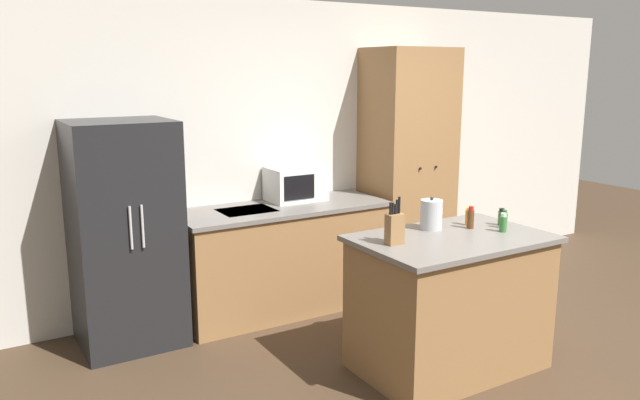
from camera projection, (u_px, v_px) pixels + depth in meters
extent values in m
plane|color=#423021|center=(516.00, 384.00, 4.08)|extent=(14.00, 14.00, 0.00)
cube|color=beige|center=(330.00, 148.00, 5.77)|extent=(7.20, 0.06, 2.60)
cube|color=black|center=(125.00, 234.00, 4.56)|extent=(0.73, 0.67, 1.67)
cylinder|color=silver|center=(131.00, 228.00, 4.22)|extent=(0.02, 0.02, 0.30)
cylinder|color=silver|center=(143.00, 226.00, 4.26)|extent=(0.02, 0.02, 0.30)
cube|color=olive|center=(282.00, 260.00, 5.29)|extent=(1.76, 0.67, 0.87)
cube|color=slate|center=(281.00, 208.00, 5.20)|extent=(1.80, 0.71, 0.03)
cube|color=#9EA0A3|center=(247.00, 211.00, 5.04)|extent=(0.44, 0.34, 0.01)
cube|color=olive|center=(407.00, 168.00, 5.88)|extent=(0.77, 0.58, 2.21)
sphere|color=black|center=(421.00, 168.00, 5.57)|extent=(0.02, 0.02, 0.02)
sphere|color=black|center=(436.00, 167.00, 5.66)|extent=(0.02, 0.02, 0.02)
cube|color=olive|center=(449.00, 305.00, 4.23)|extent=(1.22, 0.77, 0.90)
cube|color=slate|center=(452.00, 239.00, 4.14)|extent=(1.28, 0.83, 0.03)
cube|color=white|center=(296.00, 184.00, 5.40)|extent=(0.47, 0.34, 0.29)
cube|color=black|center=(299.00, 187.00, 5.22)|extent=(0.28, 0.01, 0.20)
cube|color=olive|center=(395.00, 229.00, 3.93)|extent=(0.11, 0.07, 0.20)
cylinder|color=black|center=(391.00, 209.00, 3.88)|extent=(0.02, 0.02, 0.08)
cylinder|color=black|center=(393.00, 209.00, 3.89)|extent=(0.02, 0.02, 0.07)
cylinder|color=black|center=(395.00, 209.00, 3.90)|extent=(0.02, 0.02, 0.06)
cylinder|color=black|center=(397.00, 207.00, 3.91)|extent=(0.02, 0.02, 0.09)
cylinder|color=black|center=(399.00, 205.00, 3.92)|extent=(0.02, 0.02, 0.11)
cylinder|color=orange|center=(468.00, 218.00, 4.42)|extent=(0.04, 0.04, 0.11)
cylinder|color=#E5DB4C|center=(469.00, 209.00, 4.41)|extent=(0.03, 0.03, 0.02)
cylinder|color=#337033|center=(504.00, 221.00, 4.34)|extent=(0.04, 0.04, 0.11)
cylinder|color=#286628|center=(505.00, 212.00, 4.32)|extent=(0.03, 0.03, 0.02)
cylinder|color=#337033|center=(501.00, 218.00, 4.42)|extent=(0.05, 0.05, 0.10)
cylinder|color=black|center=(502.00, 210.00, 4.40)|extent=(0.04, 0.04, 0.02)
cylinder|color=#337033|center=(503.00, 224.00, 4.24)|extent=(0.05, 0.05, 0.11)
cylinder|color=silver|center=(504.00, 215.00, 4.22)|extent=(0.04, 0.04, 0.02)
cylinder|color=#563319|center=(471.00, 219.00, 4.33)|extent=(0.05, 0.05, 0.13)
cylinder|color=red|center=(471.00, 208.00, 4.31)|extent=(0.04, 0.04, 0.03)
cylinder|color=#B2B5B7|center=(431.00, 215.00, 4.30)|extent=(0.15, 0.15, 0.21)
sphere|color=#262628|center=(432.00, 198.00, 4.27)|extent=(0.02, 0.02, 0.02)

